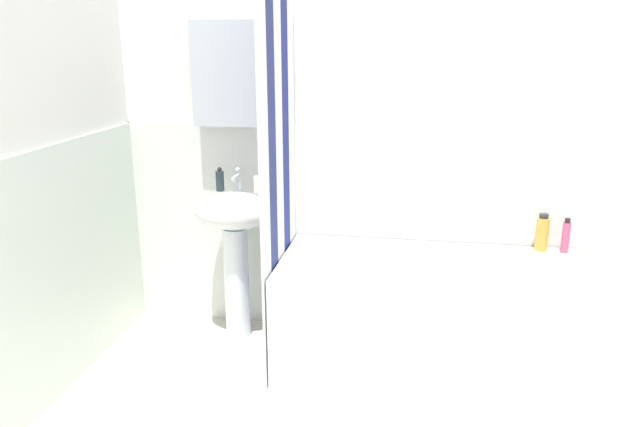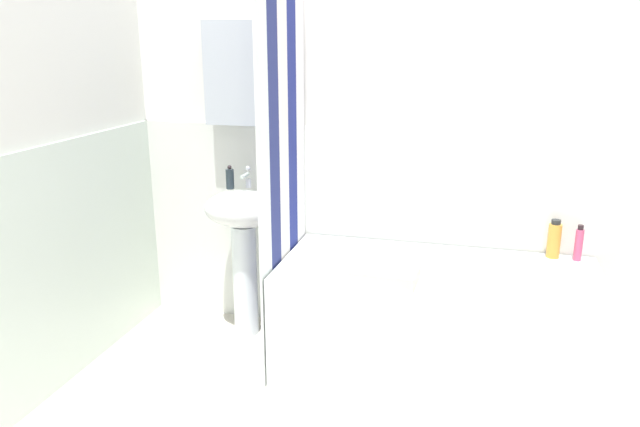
{
  "view_description": "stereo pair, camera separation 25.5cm",
  "coord_description": "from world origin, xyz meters",
  "px_view_note": "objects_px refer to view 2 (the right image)",
  "views": [
    {
      "loc": [
        0.15,
        -2.09,
        1.68
      ],
      "look_at": [
        -0.31,
        0.66,
        0.87
      ],
      "focal_mm": 34.37,
      "sensor_mm": 36.0,
      "label": 1
    },
    {
      "loc": [
        0.4,
        -2.04,
        1.68
      ],
      "look_at": [
        -0.31,
        0.66,
        0.87
      ],
      "focal_mm": 34.37,
      "sensor_mm": 36.0,
      "label": 2
    }
  ],
  "objects_px": {
    "soap_dispenser": "(230,178)",
    "shampoo_bottle": "(554,240)",
    "toothbrush_cup": "(268,183)",
    "towel_folded": "(386,275)",
    "sink": "(243,231)",
    "bathtub": "(435,321)",
    "body_wash_bottle": "(579,244)"
  },
  "relations": [
    {
      "from": "soap_dispenser",
      "to": "shampoo_bottle",
      "type": "relative_size",
      "value": 0.67
    },
    {
      "from": "soap_dispenser",
      "to": "toothbrush_cup",
      "type": "height_order",
      "value": "soap_dispenser"
    },
    {
      "from": "shampoo_bottle",
      "to": "towel_folded",
      "type": "relative_size",
      "value": 0.68
    },
    {
      "from": "sink",
      "to": "soap_dispenser",
      "type": "relative_size",
      "value": 6.3
    },
    {
      "from": "soap_dispenser",
      "to": "bathtub",
      "type": "relative_size",
      "value": 0.09
    },
    {
      "from": "bathtub",
      "to": "body_wash_bottle",
      "type": "xyz_separation_m",
      "value": [
        0.68,
        0.3,
        0.38
      ]
    },
    {
      "from": "body_wash_bottle",
      "to": "towel_folded",
      "type": "xyz_separation_m",
      "value": [
        -0.91,
        -0.54,
        -0.05
      ]
    },
    {
      "from": "sink",
      "to": "toothbrush_cup",
      "type": "height_order",
      "value": "toothbrush_cup"
    },
    {
      "from": "sink",
      "to": "shampoo_bottle",
      "type": "distance_m",
      "value": 1.67
    },
    {
      "from": "bathtub",
      "to": "shampoo_bottle",
      "type": "relative_size",
      "value": 7.69
    },
    {
      "from": "bathtub",
      "to": "toothbrush_cup",
      "type": "bearing_deg",
      "value": 166.13
    },
    {
      "from": "toothbrush_cup",
      "to": "towel_folded",
      "type": "distance_m",
      "value": 0.93
    },
    {
      "from": "sink",
      "to": "soap_dispenser",
      "type": "xyz_separation_m",
      "value": [
        -0.09,
        0.04,
        0.29
      ]
    },
    {
      "from": "body_wash_bottle",
      "to": "bathtub",
      "type": "bearing_deg",
      "value": -156.42
    },
    {
      "from": "sink",
      "to": "body_wash_bottle",
      "type": "height_order",
      "value": "sink"
    },
    {
      "from": "soap_dispenser",
      "to": "body_wash_bottle",
      "type": "height_order",
      "value": "soap_dispenser"
    },
    {
      "from": "soap_dispenser",
      "to": "shampoo_bottle",
      "type": "height_order",
      "value": "soap_dispenser"
    },
    {
      "from": "bathtub",
      "to": "body_wash_bottle",
      "type": "distance_m",
      "value": 0.83
    },
    {
      "from": "sink",
      "to": "shampoo_bottle",
      "type": "bearing_deg",
      "value": 4.78
    },
    {
      "from": "toothbrush_cup",
      "to": "bathtub",
      "type": "xyz_separation_m",
      "value": [
        0.97,
        -0.24,
        -0.61
      ]
    },
    {
      "from": "toothbrush_cup",
      "to": "shampoo_bottle",
      "type": "distance_m",
      "value": 1.55
    },
    {
      "from": "bathtub",
      "to": "shampoo_bottle",
      "type": "height_order",
      "value": "shampoo_bottle"
    },
    {
      "from": "soap_dispenser",
      "to": "body_wash_bottle",
      "type": "distance_m",
      "value": 1.89
    },
    {
      "from": "bathtub",
      "to": "towel_folded",
      "type": "bearing_deg",
      "value": -133.2
    },
    {
      "from": "towel_folded",
      "to": "bathtub",
      "type": "bearing_deg",
      "value": 46.8
    },
    {
      "from": "body_wash_bottle",
      "to": "shampoo_bottle",
      "type": "distance_m",
      "value": 0.12
    },
    {
      "from": "bathtub",
      "to": "sink",
      "type": "bearing_deg",
      "value": 170.95
    },
    {
      "from": "towel_folded",
      "to": "sink",
      "type": "bearing_deg",
      "value": 154.66
    },
    {
      "from": "soap_dispenser",
      "to": "bathtub",
      "type": "xyz_separation_m",
      "value": [
        1.18,
        -0.22,
        -0.63
      ]
    },
    {
      "from": "bathtub",
      "to": "shampoo_bottle",
      "type": "xyz_separation_m",
      "value": [
        0.56,
        0.31,
        0.38
      ]
    },
    {
      "from": "soap_dispenser",
      "to": "towel_folded",
      "type": "height_order",
      "value": "soap_dispenser"
    },
    {
      "from": "toothbrush_cup",
      "to": "towel_folded",
      "type": "bearing_deg",
      "value": -32.69
    }
  ]
}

